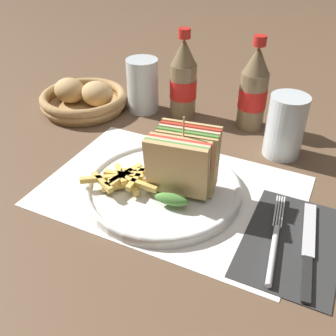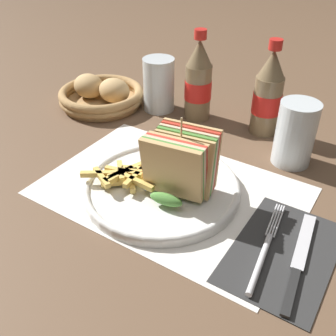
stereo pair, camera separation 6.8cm
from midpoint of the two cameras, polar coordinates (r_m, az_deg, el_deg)
ground_plane at (r=0.68m, az=0.05°, el=-4.38°), size 4.00×4.00×0.00m
placemat at (r=0.69m, az=3.26°, el=-3.42°), size 0.44×0.30×0.00m
plate_main at (r=0.68m, az=1.94°, el=-2.96°), size 0.27×0.27×0.02m
club_sandwich at (r=0.64m, az=4.84°, el=0.42°), size 0.11×0.11×0.14m
fries_pile at (r=0.68m, az=-3.86°, el=-1.27°), size 0.13×0.10×0.02m
napkin at (r=0.61m, az=19.38°, el=-11.88°), size 0.14×0.21×0.00m
fork at (r=0.60m, az=16.97°, el=-11.91°), size 0.04×0.19×0.01m
knife at (r=0.61m, az=21.62°, el=-12.53°), size 0.04×0.20×0.00m
coke_bottle_near at (r=0.90m, az=6.63°, el=12.24°), size 0.06×0.06×0.20m
coke_bottle_far at (r=0.86m, az=16.53°, el=10.08°), size 0.06×0.06×0.20m
glass_near at (r=0.78m, az=20.39°, el=4.62°), size 0.07×0.07×0.12m
glass_far at (r=0.94m, az=0.76°, el=11.51°), size 0.07×0.07×0.12m
bread_basket at (r=0.99m, az=-7.69°, el=10.45°), size 0.21×0.21×0.07m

